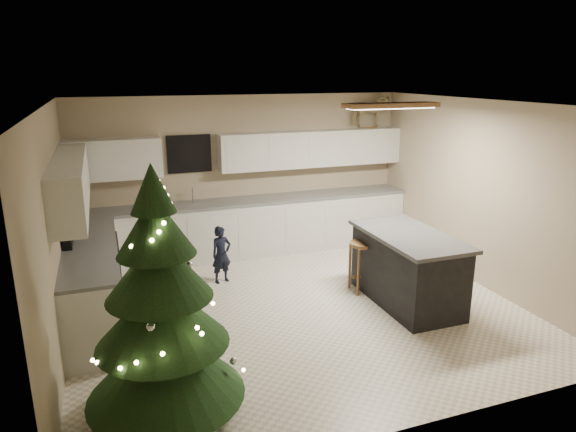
% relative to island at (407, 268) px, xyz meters
% --- Properties ---
extents(ground_plane, '(5.50, 5.50, 0.00)m').
position_rel_island_xyz_m(ground_plane, '(-1.42, 0.31, -0.48)').
color(ground_plane, silver).
extents(room_shell, '(5.52, 5.02, 2.61)m').
position_rel_island_xyz_m(room_shell, '(-1.40, 0.31, 1.27)').
color(room_shell, tan).
rests_on(room_shell, ground_plane).
extents(cabinetry, '(5.50, 3.20, 2.00)m').
position_rel_island_xyz_m(cabinetry, '(-2.33, 1.96, 0.28)').
color(cabinetry, silver).
rests_on(cabinetry, ground_plane).
extents(island, '(0.90, 1.70, 0.95)m').
position_rel_island_xyz_m(island, '(0.00, 0.00, 0.00)').
color(island, black).
rests_on(island, ground_plane).
extents(bar_stool, '(0.37, 0.37, 0.71)m').
position_rel_island_xyz_m(bar_stool, '(-0.37, 0.52, 0.05)').
color(bar_stool, brown).
rests_on(bar_stool, ground_plane).
extents(christmas_tree, '(1.43, 1.38, 2.28)m').
position_rel_island_xyz_m(christmas_tree, '(-3.27, -1.29, 0.46)').
color(christmas_tree, '#3F2816').
rests_on(christmas_tree, ground_plane).
extents(toddler, '(0.35, 0.27, 0.84)m').
position_rel_island_xyz_m(toddler, '(-2.14, 1.50, -0.06)').
color(toddler, black).
rests_on(toddler, ground_plane).
extents(rocking_horse, '(0.66, 0.31, 0.57)m').
position_rel_island_xyz_m(rocking_horse, '(0.82, 2.64, 1.82)').
color(rocking_horse, brown).
rests_on(rocking_horse, cabinetry).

